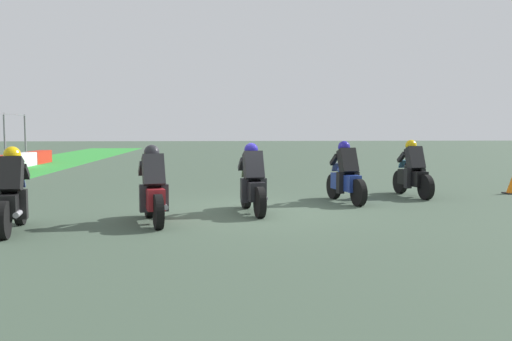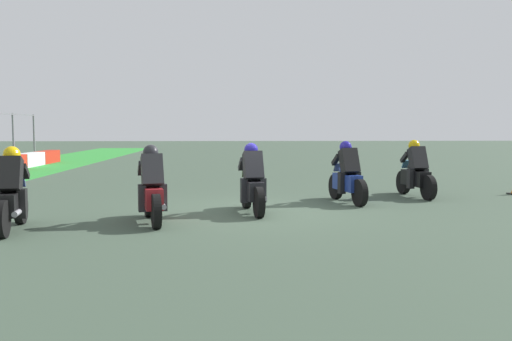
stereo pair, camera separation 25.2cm
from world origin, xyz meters
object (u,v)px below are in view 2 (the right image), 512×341
Objects in this scene: rider_lane_a at (416,173)px; rider_lane_b at (347,177)px; rider_lane_e at (12,196)px; rider_lane_c at (252,184)px; rider_lane_d at (152,191)px.

rider_lane_b is at bearing 107.83° from rider_lane_a.
rider_lane_a and rider_lane_b have the same top height.
rider_lane_c is at bearing -75.55° from rider_lane_e.
rider_lane_b is at bearing -72.95° from rider_lane_d.
rider_lane_a and rider_lane_d have the same top height.
rider_lane_a is 9.83m from rider_lane_e.
rider_lane_a is 5.09m from rider_lane_c.
rider_lane_b is 0.99× the size of rider_lane_c.
rider_lane_c is at bearing -74.24° from rider_lane_d.
rider_lane_a is 1.00× the size of rider_lane_c.
rider_lane_a is at bearing -76.05° from rider_lane_b.
rider_lane_e is (-4.43, 8.77, 0.00)m from rider_lane_a.
rider_lane_d is at bearing 108.66° from rider_lane_b.
rider_lane_d is (-2.66, 4.36, 0.00)m from rider_lane_b.
rider_lane_a is 1.01× the size of rider_lane_b.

